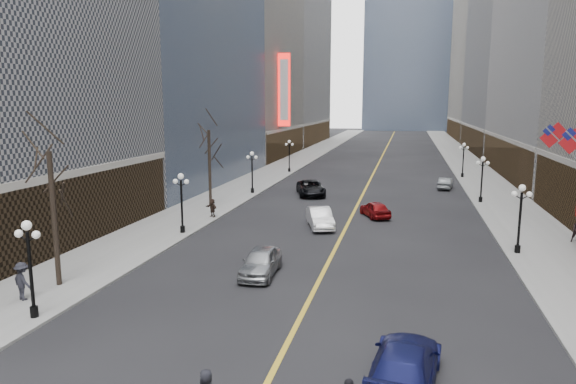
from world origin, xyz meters
The scene contains 25 objects.
sidewalk_east centered at (14.00, 70.00, 0.07)m, with size 6.00×230.00×0.15m, color gray.
sidewalk_west centered at (-14.00, 70.00, 0.07)m, with size 6.00×230.00×0.15m, color gray.
lane_line centered at (0.00, 80.00, 0.01)m, with size 0.25×200.00×0.02m, color gold.
bldg_east_c centered at (29.88, 106.00, 24.18)m, with size 26.60×40.60×48.80m.
bldg_east_d centered at (29.90, 149.00, 31.17)m, with size 26.60×46.60×62.80m.
bldg_west_c centered at (-29.88, 87.00, 25.19)m, with size 26.60×30.60×50.80m.
streetlamp_east_1 centered at (11.80, 30.00, 2.90)m, with size 1.26×0.44×4.52m.
streetlamp_east_2 centered at (11.80, 48.00, 2.90)m, with size 1.26×0.44×4.52m.
streetlamp_east_3 centered at (11.80, 66.00, 2.90)m, with size 1.26×0.44×4.52m.
streetlamp_west_0 centered at (-11.80, 14.00, 2.90)m, with size 1.26×0.44×4.52m.
streetlamp_west_1 centered at (-11.80, 30.00, 2.90)m, with size 1.26×0.44×4.52m.
streetlamp_west_2 centered at (-11.80, 48.00, 2.90)m, with size 1.26×0.44×4.52m.
streetlamp_west_3 centered at (-11.80, 66.00, 2.90)m, with size 1.26×0.44×4.52m.
flag_5 centered at (15.31, 37.00, 7.29)m, with size 2.87×0.12×2.87m.
theatre_marquee centered at (-15.88, 80.00, 12.00)m, with size 2.00×0.55×12.00m.
tree_west_near centered at (-13.50, 18.00, 6.24)m, with size 3.60×3.60×7.92m.
tree_west_far centered at (-13.50, 40.00, 6.24)m, with size 3.60×3.60×7.92m.
car_nb_near centered at (-3.45, 22.39, 0.79)m, with size 1.86×4.63×1.58m, color #96999D.
car_nb_mid centered at (-2.03, 34.52, 0.79)m, with size 1.67×4.80×1.58m, color silver.
car_nb_far centered at (-5.41, 48.62, 0.81)m, with size 2.70×5.86×1.63m, color black.
car_sb_near centered at (4.72, 12.11, 0.82)m, with size 2.29×5.63×1.63m, color #15184F.
car_sb_mid centered at (2.00, 39.38, 0.71)m, with size 1.67×4.16×1.42m, color maroon.
car_sb_far centered at (9.00, 56.31, 0.66)m, with size 1.40×4.01×1.32m, color #505559.
ped_west_walk centered at (-13.79, 15.69, 1.11)m, with size 1.24×0.51×1.92m, color #202129.
ped_west_far centered at (-11.60, 35.62, 0.94)m, with size 1.47×0.42×1.58m, color black.
Camera 1 is at (4.51, -4.93, 9.78)m, focal length 32.00 mm.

